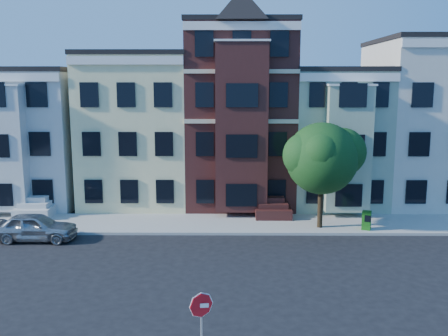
{
  "coord_description": "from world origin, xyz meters",
  "views": [
    {
      "loc": [
        -0.85,
        -20.53,
        8.39
      ],
      "look_at": [
        -1.02,
        3.62,
        4.2
      ],
      "focal_mm": 40.0,
      "sensor_mm": 36.0,
      "label": 1
    }
  ],
  "objects_px": {
    "street_tree": "(322,163)",
    "newspaper_box": "(366,220)",
    "stop_sign": "(201,327)",
    "parked_car": "(35,227)"
  },
  "relations": [
    {
      "from": "street_tree",
      "to": "newspaper_box",
      "type": "relative_size",
      "value": 6.96
    },
    {
      "from": "street_tree",
      "to": "stop_sign",
      "type": "bearing_deg",
      "value": -112.58
    },
    {
      "from": "stop_sign",
      "to": "parked_car",
      "type": "bearing_deg",
      "value": 120.18
    },
    {
      "from": "parked_car",
      "to": "newspaper_box",
      "type": "relative_size",
      "value": 4.09
    },
    {
      "from": "newspaper_box",
      "to": "stop_sign",
      "type": "distance_m",
      "value": 16.49
    },
    {
      "from": "street_tree",
      "to": "parked_car",
      "type": "distance_m",
      "value": 16.02
    },
    {
      "from": "newspaper_box",
      "to": "parked_car",
      "type": "bearing_deg",
      "value": -153.13
    },
    {
      "from": "street_tree",
      "to": "stop_sign",
      "type": "xyz_separation_m",
      "value": [
        -6.03,
        -14.51,
        -2.35
      ]
    },
    {
      "from": "street_tree",
      "to": "stop_sign",
      "type": "height_order",
      "value": "street_tree"
    },
    {
      "from": "parked_car",
      "to": "stop_sign",
      "type": "bearing_deg",
      "value": -142.06
    }
  ]
}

